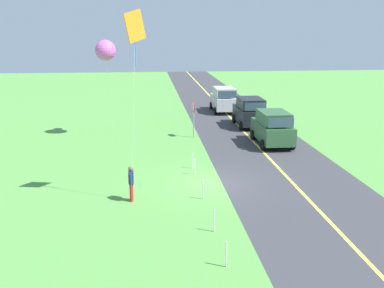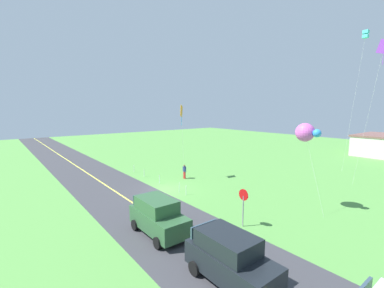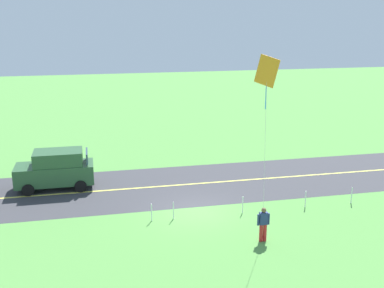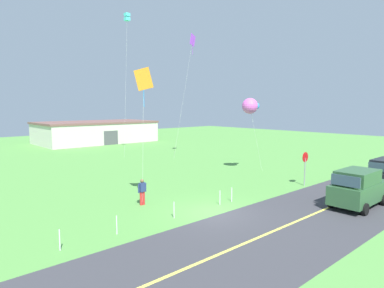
% 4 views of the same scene
% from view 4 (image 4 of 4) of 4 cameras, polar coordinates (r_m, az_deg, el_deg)
% --- Properties ---
extents(ground_plane, '(120.00, 120.00, 0.10)m').
position_cam_4_polar(ground_plane, '(19.46, 3.48, -11.64)').
color(ground_plane, '#549342').
extents(asphalt_road, '(120.00, 7.00, 0.00)m').
position_cam_4_polar(asphalt_road, '(17.04, 13.42, -14.28)').
color(asphalt_road, '#38383D').
rests_on(asphalt_road, ground).
extents(road_centre_stripe, '(120.00, 0.16, 0.00)m').
position_cam_4_polar(road_centre_stripe, '(17.04, 13.42, -14.27)').
color(road_centre_stripe, '#E5E04C').
rests_on(road_centre_stripe, asphalt_road).
extents(car_suv_foreground, '(4.40, 2.12, 2.24)m').
position_cam_4_polar(car_suv_foreground, '(22.45, 26.35, -6.66)').
color(car_suv_foreground, '#2D5633').
rests_on(car_suv_foreground, ground).
extents(stop_sign, '(0.76, 0.08, 2.56)m').
position_cam_4_polar(stop_sign, '(26.71, 18.63, -2.92)').
color(stop_sign, gray).
rests_on(stop_sign, ground).
extents(person_adult_near, '(0.58, 0.22, 1.60)m').
position_cam_4_polar(person_adult_near, '(20.80, -8.44, -7.88)').
color(person_adult_near, red).
rests_on(person_adult_near, ground).
extents(kite_red_low, '(0.81, 0.89, 8.23)m').
position_cam_4_polar(kite_red_low, '(19.90, -8.22, 10.47)').
color(kite_red_low, silver).
rests_on(kite_red_low, ground).
extents(kite_blue_mid, '(2.53, 1.26, 13.95)m').
position_cam_4_polar(kite_blue_mid, '(38.72, 0.05, 16.77)').
color(kite_blue_mid, silver).
rests_on(kite_blue_mid, ground).
extents(kite_yellow_high, '(2.55, 1.40, 6.71)m').
position_cam_4_polar(kite_yellow_high, '(30.37, 9.88, 6.38)').
color(kite_yellow_high, silver).
rests_on(kite_yellow_high, ground).
extents(kite_green_far, '(1.44, 0.91, 16.81)m').
position_cam_4_polar(kite_green_far, '(42.65, -10.96, 20.30)').
color(kite_green_far, silver).
rests_on(kite_green_far, ground).
extents(warehouse_distant, '(18.36, 10.20, 3.50)m').
position_cam_4_polar(warehouse_distant, '(58.15, -15.94, 2.00)').
color(warehouse_distant, beige).
rests_on(warehouse_distant, ground).
extents(fence_post_0, '(0.05, 0.05, 0.90)m').
position_cam_4_polar(fence_post_0, '(15.51, -21.53, -14.91)').
color(fence_post_0, silver).
rests_on(fence_post_0, ground).
extents(fence_post_1, '(0.05, 0.05, 0.90)m').
position_cam_4_polar(fence_post_1, '(16.54, -12.65, -13.25)').
color(fence_post_1, silver).
rests_on(fence_post_1, ground).
extents(fence_post_2, '(0.05, 0.05, 0.90)m').
position_cam_4_polar(fence_post_2, '(18.37, -3.07, -11.09)').
color(fence_post_2, silver).
rests_on(fence_post_2, ground).
extents(fence_post_3, '(0.05, 0.05, 0.90)m').
position_cam_4_polar(fence_post_3, '(20.72, 4.76, -9.07)').
color(fence_post_3, silver).
rests_on(fence_post_3, ground).
extents(fence_post_4, '(0.05, 0.05, 0.90)m').
position_cam_4_polar(fence_post_4, '(21.49, 6.76, -8.53)').
color(fence_post_4, silver).
rests_on(fence_post_4, ground).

